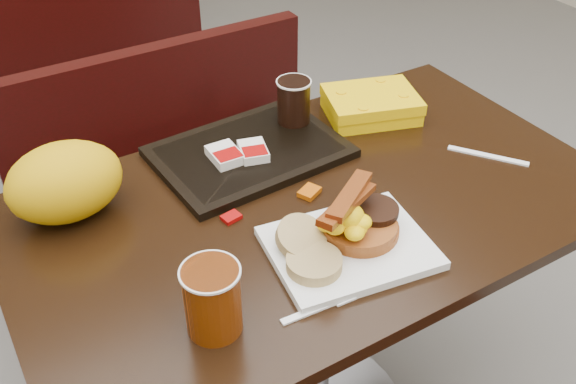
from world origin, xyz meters
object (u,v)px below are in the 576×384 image
knife (488,156)px  tray (249,152)px  bench_far_s (75,41)px  clamshell (371,105)px  paper_bag (65,182)px  table_near (311,326)px  coffee_cup_near (213,300)px  platter (349,248)px  coffee_cup_far (294,101)px  pancake_stack (360,226)px  hashbrown_sleeve_left (225,155)px  bench_near_n (189,181)px  hashbrown_sleeve_right (253,151)px  fork (308,312)px

knife → tray: size_ratio=0.44×
bench_far_s → clamshell: (0.30, -1.69, 0.42)m
clamshell → paper_bag: size_ratio=0.96×
bench_far_s → table_near: bearing=-90.0°
coffee_cup_near → knife: 0.74m
bench_far_s → platter: size_ratio=3.51×
coffee_cup_far → tray: bearing=-160.8°
pancake_stack → hashbrown_sleeve_left: bearing=107.4°
pancake_stack → coffee_cup_near: bearing=-170.6°
bench_far_s → knife: 2.04m
platter → knife: size_ratio=1.63×
knife → bench_near_n: bearing=172.2°
bench_near_n → hashbrown_sleeve_left: size_ratio=12.47×
bench_far_s → pancake_stack: pancake_stack is taller
bench_far_s → hashbrown_sleeve_right: hashbrown_sleeve_right is taller
coffee_cup_near → coffee_cup_far: coffee_cup_near is taller
bench_far_s → hashbrown_sleeve_right: (-0.04, -1.72, 0.42)m
platter → tray: (-0.01, 0.37, 0.00)m
coffee_cup_near → paper_bag: bearing=105.5°
platter → fork: platter is taller
hashbrown_sleeve_right → clamshell: size_ratio=0.36×
platter → table_near: bearing=88.5°
platter → knife: platter is taller
table_near → coffee_cup_far: bearing=67.3°
platter → pancake_stack: size_ratio=1.97×
bench_far_s → clamshell: 1.76m
fork → coffee_cup_near: bearing=163.2°
fork → bench_far_s: bearing=88.7°
tray → coffee_cup_far: 0.16m
bench_far_s → platter: bearing=-90.8°
table_near → bench_near_n: size_ratio=1.20×
tray → coffee_cup_near: bearing=-128.1°
table_near → clamshell: 0.54m
tray → hashbrown_sleeve_right: hashbrown_sleeve_right is taller
hashbrown_sleeve_right → tray: bearing=96.6°
table_near → clamshell: clamshell is taller
hashbrown_sleeve_left → coffee_cup_far: 0.22m
coffee_cup_far → hashbrown_sleeve_right: bearing=-152.7°
fork → hashbrown_sleeve_left: (0.07, 0.44, 0.03)m
pancake_stack → knife: 0.41m
pancake_stack → fork: size_ratio=1.06×
fork → paper_bag: size_ratio=0.62×
knife → coffee_cup_far: size_ratio=1.70×
knife → hashbrown_sleeve_right: size_ratio=2.30×
coffee_cup_near → clamshell: coffee_cup_near is taller
hashbrown_sleeve_right → coffee_cup_near: bearing=-110.7°
bench_near_n → platter: platter is taller
platter → hashbrown_sleeve_right: 0.34m
hashbrown_sleeve_right → clamshell: (0.34, 0.03, -0.00)m
clamshell → coffee_cup_near: bearing=-128.5°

